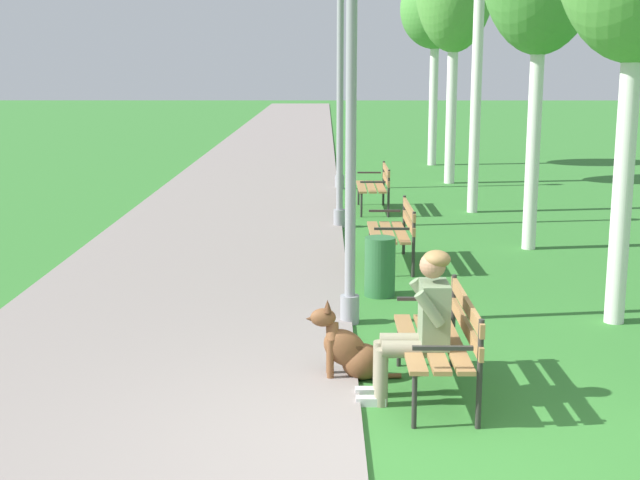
{
  "coord_description": "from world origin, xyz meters",
  "views": [
    {
      "loc": [
        -0.54,
        -5.64,
        2.69
      ],
      "look_at": [
        -0.59,
        3.24,
        0.9
      ],
      "focal_mm": 49.3,
      "sensor_mm": 36.0,
      "label": 1
    }
  ],
  "objects_px": {
    "person_seated_on_near_bench": "(420,320)",
    "lamp_post_mid": "(340,85)",
    "park_bench_far": "(376,183)",
    "park_bench_near": "(443,335)",
    "lamp_post_far": "(340,85)",
    "birch_tree_sixth": "(436,11)",
    "dog_brown": "(350,351)",
    "lamp_post_near": "(351,102)",
    "park_bench_mid": "(395,228)",
    "litter_bin": "(380,267)"
  },
  "relations": [
    {
      "from": "birch_tree_sixth",
      "to": "litter_bin",
      "type": "distance_m",
      "value": 14.24
    },
    {
      "from": "park_bench_mid",
      "to": "lamp_post_mid",
      "type": "xyz_separation_m",
      "value": [
        -0.7,
        2.81,
        1.83
      ]
    },
    {
      "from": "person_seated_on_near_bench",
      "to": "litter_bin",
      "type": "distance_m",
      "value": 3.31
    },
    {
      "from": "person_seated_on_near_bench",
      "to": "litter_bin",
      "type": "bearing_deg",
      "value": 92.01
    },
    {
      "from": "litter_bin",
      "to": "park_bench_mid",
      "type": "bearing_deg",
      "value": 79.35
    },
    {
      "from": "lamp_post_far",
      "to": "litter_bin",
      "type": "xyz_separation_m",
      "value": [
        0.33,
        -8.98,
        -1.88
      ]
    },
    {
      "from": "park_bench_near",
      "to": "lamp_post_mid",
      "type": "distance_m",
      "value": 7.81
    },
    {
      "from": "park_bench_near",
      "to": "lamp_post_far",
      "type": "height_order",
      "value": "lamp_post_far"
    },
    {
      "from": "park_bench_near",
      "to": "litter_bin",
      "type": "distance_m",
      "value": 3.17
    },
    {
      "from": "park_bench_near",
      "to": "park_bench_mid",
      "type": "distance_m",
      "value": 4.76
    },
    {
      "from": "park_bench_near",
      "to": "litter_bin",
      "type": "height_order",
      "value": "park_bench_near"
    },
    {
      "from": "park_bench_near",
      "to": "park_bench_far",
      "type": "distance_m",
      "value": 9.22
    },
    {
      "from": "birch_tree_sixth",
      "to": "park_bench_near",
      "type": "bearing_deg",
      "value": -96.52
    },
    {
      "from": "person_seated_on_near_bench",
      "to": "dog_brown",
      "type": "height_order",
      "value": "person_seated_on_near_bench"
    },
    {
      "from": "person_seated_on_near_bench",
      "to": "lamp_post_far",
      "type": "height_order",
      "value": "lamp_post_far"
    },
    {
      "from": "litter_bin",
      "to": "dog_brown",
      "type": "bearing_deg",
      "value": -98.64
    },
    {
      "from": "park_bench_far",
      "to": "dog_brown",
      "type": "xyz_separation_m",
      "value": [
        -0.73,
        -8.87,
        -0.25
      ]
    },
    {
      "from": "park_bench_far",
      "to": "litter_bin",
      "type": "distance_m",
      "value": 6.09
    },
    {
      "from": "dog_brown",
      "to": "lamp_post_far",
      "type": "bearing_deg",
      "value": 89.53
    },
    {
      "from": "lamp_post_mid",
      "to": "birch_tree_sixth",
      "type": "height_order",
      "value": "birch_tree_sixth"
    },
    {
      "from": "lamp_post_mid",
      "to": "lamp_post_far",
      "type": "bearing_deg",
      "value": 89.07
    },
    {
      "from": "park_bench_mid",
      "to": "park_bench_near",
      "type": "bearing_deg",
      "value": -89.76
    },
    {
      "from": "birch_tree_sixth",
      "to": "lamp_post_near",
      "type": "bearing_deg",
      "value": -100.11
    },
    {
      "from": "park_bench_far",
      "to": "person_seated_on_near_bench",
      "type": "bearing_deg",
      "value": -91.14
    },
    {
      "from": "dog_brown",
      "to": "lamp_post_mid",
      "type": "xyz_separation_m",
      "value": [
        0.02,
        7.22,
        2.08
      ]
    },
    {
      "from": "person_seated_on_near_bench",
      "to": "lamp_post_mid",
      "type": "height_order",
      "value": "lamp_post_mid"
    },
    {
      "from": "park_bench_far",
      "to": "lamp_post_far",
      "type": "relative_size",
      "value": 0.35
    },
    {
      "from": "person_seated_on_near_bench",
      "to": "dog_brown",
      "type": "relative_size",
      "value": 1.5
    },
    {
      "from": "park_bench_near",
      "to": "park_bench_mid",
      "type": "height_order",
      "value": "same"
    },
    {
      "from": "lamp_post_far",
      "to": "birch_tree_sixth",
      "type": "relative_size",
      "value": 0.84
    },
    {
      "from": "person_seated_on_near_bench",
      "to": "litter_bin",
      "type": "height_order",
      "value": "person_seated_on_near_bench"
    },
    {
      "from": "person_seated_on_near_bench",
      "to": "birch_tree_sixth",
      "type": "distance_m",
      "value": 17.32
    },
    {
      "from": "park_bench_near",
      "to": "lamp_post_near",
      "type": "bearing_deg",
      "value": 109.15
    },
    {
      "from": "park_bench_mid",
      "to": "lamp_post_far",
      "type": "xyz_separation_m",
      "value": [
        -0.63,
        7.37,
        1.72
      ]
    },
    {
      "from": "birch_tree_sixth",
      "to": "lamp_post_far",
      "type": "bearing_deg",
      "value": -119.16
    },
    {
      "from": "person_seated_on_near_bench",
      "to": "dog_brown",
      "type": "distance_m",
      "value": 0.84
    },
    {
      "from": "park_bench_mid",
      "to": "dog_brown",
      "type": "height_order",
      "value": "park_bench_mid"
    },
    {
      "from": "park_bench_far",
      "to": "birch_tree_sixth",
      "type": "bearing_deg",
      "value": 75.55
    },
    {
      "from": "dog_brown",
      "to": "litter_bin",
      "type": "bearing_deg",
      "value": 81.36
    },
    {
      "from": "park_bench_mid",
      "to": "litter_bin",
      "type": "distance_m",
      "value": 1.65
    },
    {
      "from": "lamp_post_near",
      "to": "lamp_post_mid",
      "type": "bearing_deg",
      "value": 90.19
    },
    {
      "from": "park_bench_mid",
      "to": "lamp_post_far",
      "type": "bearing_deg",
      "value": 94.89
    },
    {
      "from": "lamp_post_far",
      "to": "dog_brown",
      "type": "bearing_deg",
      "value": -90.47
    },
    {
      "from": "lamp_post_far",
      "to": "birch_tree_sixth",
      "type": "distance_m",
      "value": 5.55
    },
    {
      "from": "lamp_post_mid",
      "to": "litter_bin",
      "type": "height_order",
      "value": "lamp_post_mid"
    },
    {
      "from": "park_bench_far",
      "to": "lamp_post_near",
      "type": "xyz_separation_m",
      "value": [
        -0.69,
        -7.19,
        1.8
      ]
    },
    {
      "from": "park_bench_far",
      "to": "park_bench_mid",
      "type": "bearing_deg",
      "value": -89.99
    },
    {
      "from": "park_bench_near",
      "to": "litter_bin",
      "type": "bearing_deg",
      "value": 95.85
    },
    {
      "from": "park_bench_far",
      "to": "lamp_post_near",
      "type": "height_order",
      "value": "lamp_post_near"
    },
    {
      "from": "park_bench_far",
      "to": "park_bench_near",
      "type": "bearing_deg",
      "value": -89.87
    }
  ]
}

